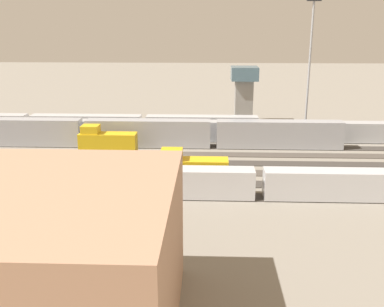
% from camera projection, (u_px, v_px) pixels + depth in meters
% --- Properties ---
extents(ground_plane, '(400.00, 400.00, 0.00)m').
position_uv_depth(ground_plane, '(181.00, 159.00, 75.86)').
color(ground_plane, gray).
extents(track_bed_0, '(140.00, 2.80, 0.12)m').
position_uv_depth(track_bed_0, '(186.00, 134.00, 92.64)').
color(track_bed_0, '#3D3833').
rests_on(track_bed_0, ground_plane).
extents(track_bed_1, '(140.00, 2.80, 0.12)m').
position_uv_depth(track_bed_1, '(185.00, 140.00, 87.84)').
color(track_bed_1, '#3D3833').
rests_on(track_bed_1, ground_plane).
extents(track_bed_2, '(140.00, 2.80, 0.12)m').
position_uv_depth(track_bed_2, '(184.00, 147.00, 83.04)').
color(track_bed_2, '#3D3833').
rests_on(track_bed_2, ground_plane).
extents(track_bed_3, '(140.00, 2.80, 0.12)m').
position_uv_depth(track_bed_3, '(182.00, 154.00, 78.24)').
color(track_bed_3, '#4C443D').
rests_on(track_bed_3, ground_plane).
extents(track_bed_4, '(140.00, 2.80, 0.12)m').
position_uv_depth(track_bed_4, '(180.00, 163.00, 73.44)').
color(track_bed_4, '#3D3833').
rests_on(track_bed_4, ground_plane).
extents(track_bed_5, '(140.00, 2.80, 0.12)m').
position_uv_depth(track_bed_5, '(178.00, 172.00, 68.64)').
color(track_bed_5, '#4C443D').
rests_on(track_bed_5, ground_plane).
extents(track_bed_6, '(140.00, 2.80, 0.12)m').
position_uv_depth(track_bed_6, '(176.00, 183.00, 63.85)').
color(track_bed_6, '#3D3833').
rests_on(track_bed_6, ground_plane).
extents(track_bed_7, '(140.00, 2.80, 0.12)m').
position_uv_depth(track_bed_7, '(173.00, 196.00, 59.05)').
color(track_bed_7, '#3D3833').
rests_on(track_bed_7, ground_plane).
extents(train_on_track_6, '(10.00, 3.00, 5.00)m').
position_uv_depth(train_on_track_6, '(191.00, 170.00, 63.18)').
color(train_on_track_6, gold).
rests_on(train_on_track_6, ground_plane).
extents(train_on_track_3, '(10.00, 3.00, 5.00)m').
position_uv_depth(train_on_track_3, '(107.00, 142.00, 78.16)').
color(train_on_track_3, gold).
rests_on(train_on_track_3, ground_plane).
extents(train_on_track_1, '(71.40, 3.00, 3.80)m').
position_uv_depth(train_on_track_1, '(251.00, 131.00, 86.80)').
color(train_on_track_1, '#B7BABF').
rests_on(train_on_track_1, ground_plane).
extents(train_on_track_2, '(71.40, 3.00, 5.00)m').
position_uv_depth(train_on_track_2, '(148.00, 133.00, 82.58)').
color(train_on_track_2, '#A8AAB2').
rests_on(train_on_track_2, ground_plane).
extents(train_on_track_0, '(71.40, 3.06, 3.80)m').
position_uv_depth(train_on_track_0, '(86.00, 124.00, 92.90)').
color(train_on_track_0, silver).
rests_on(train_on_track_0, ground_plane).
extents(train_on_track_7, '(114.80, 3.00, 4.40)m').
position_uv_depth(train_on_track_7, '(156.00, 182.00, 58.57)').
color(train_on_track_7, '#1E6B9E').
rests_on(train_on_track_7, ground_plane).
extents(light_mast_0, '(2.80, 0.70, 27.65)m').
position_uv_depth(light_mast_0, '(311.00, 48.00, 89.44)').
color(light_mast_0, '#9EA0A5').
rests_on(light_mast_0, ground_plane).
extents(control_tower, '(6.00, 6.00, 12.96)m').
position_uv_depth(control_tower, '(244.00, 91.00, 101.03)').
color(control_tower, gray).
rests_on(control_tower, ground_plane).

